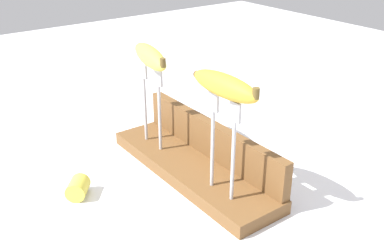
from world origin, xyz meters
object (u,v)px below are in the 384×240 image
object	(u,v)px
fork_stand_left	(152,99)
banana_raised_left	(150,56)
banana_raised_right	(225,86)
banana_chunk_near	(78,187)
fork_stand_right	(223,138)

from	to	relation	value
fork_stand_left	banana_raised_left	world-z (taller)	banana_raised_left
banana_raised_right	banana_chunk_near	world-z (taller)	banana_raised_right
fork_stand_right	fork_stand_left	bearing A→B (deg)	180.00
banana_raised_right	fork_stand_right	bearing A→B (deg)	1.41
banana_raised_left	banana_raised_right	bearing A→B (deg)	-0.00
banana_raised_right	banana_chunk_near	size ratio (longest dim) A/B	2.64
fork_stand_left	banana_chunk_near	distance (m)	0.25
fork_stand_right	banana_chunk_near	size ratio (longest dim) A/B	3.13
banana_chunk_near	fork_stand_left	bearing A→B (deg)	104.68
fork_stand_right	banana_raised_left	size ratio (longest dim) A/B	1.09
fork_stand_left	banana_chunk_near	xyz separation A→B (m)	(0.05, -0.21, -0.12)
banana_chunk_near	banana_raised_left	bearing A→B (deg)	104.70
fork_stand_left	fork_stand_right	xyz separation A→B (m)	(0.24, -0.00, 0.00)
banana_raised_left	banana_chunk_near	distance (m)	0.31
banana_raised_right	fork_stand_left	bearing A→B (deg)	180.00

